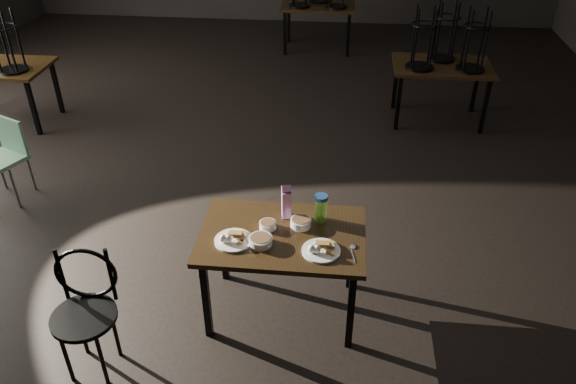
# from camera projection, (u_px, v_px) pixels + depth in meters

# --- Properties ---
(main_table) EXTENTS (1.20, 0.80, 0.75)m
(main_table) POSITION_uv_depth(u_px,v_px,m) (282.00, 242.00, 4.10)
(main_table) COLOR black
(main_table) RESTS_ON ground
(plate_left) EXTENTS (0.27, 0.27, 0.09)m
(plate_left) POSITION_uv_depth(u_px,v_px,m) (233.00, 239.00, 3.96)
(plate_left) COLOR white
(plate_left) RESTS_ON main_table
(plate_right) EXTENTS (0.27, 0.27, 0.09)m
(plate_right) POSITION_uv_depth(u_px,v_px,m) (321.00, 249.00, 3.87)
(plate_right) COLOR white
(plate_right) RESTS_ON main_table
(bowl_near) EXTENTS (0.13, 0.13, 0.05)m
(bowl_near) POSITION_uv_depth(u_px,v_px,m) (268.00, 225.00, 4.10)
(bowl_near) COLOR white
(bowl_near) RESTS_ON main_table
(bowl_far) EXTENTS (0.15, 0.15, 0.06)m
(bowl_far) POSITION_uv_depth(u_px,v_px,m) (301.00, 222.00, 4.11)
(bowl_far) COLOR white
(bowl_far) RESTS_ON main_table
(bowl_big) EXTENTS (0.17, 0.17, 0.06)m
(bowl_big) POSITION_uv_depth(u_px,v_px,m) (260.00, 241.00, 3.93)
(bowl_big) COLOR white
(bowl_big) RESTS_ON main_table
(juice_carton) EXTENTS (0.08, 0.08, 0.28)m
(juice_carton) POSITION_uv_depth(u_px,v_px,m) (286.00, 202.00, 4.16)
(juice_carton) COLOR #961B7F
(juice_carton) RESTS_ON main_table
(water_bottle) EXTENTS (0.13, 0.13, 0.22)m
(water_bottle) POSITION_uv_depth(u_px,v_px,m) (321.00, 208.00, 4.13)
(water_bottle) COLOR #8DE643
(water_bottle) RESTS_ON main_table
(spoon) EXTENTS (0.05, 0.21, 0.01)m
(spoon) POSITION_uv_depth(u_px,v_px,m) (353.00, 248.00, 3.91)
(spoon) COLOR silver
(spoon) RESTS_ON main_table
(bentwood_chair) EXTENTS (0.45, 0.44, 0.92)m
(bentwood_chair) POSITION_uv_depth(u_px,v_px,m) (86.00, 303.00, 3.74)
(bentwood_chair) COLOR black
(bentwood_chair) RESTS_ON ground
(school_chair) EXTENTS (0.51, 0.51, 0.83)m
(school_chair) POSITION_uv_depth(u_px,v_px,m) (6.00, 152.00, 5.57)
(school_chair) COLOR #70AE85
(school_chair) RESTS_ON ground
(bg_table_right) EXTENTS (1.20, 0.80, 1.48)m
(bg_table_right) POSITION_uv_depth(u_px,v_px,m) (443.00, 63.00, 6.88)
(bg_table_right) COLOR black
(bg_table_right) RESTS_ON ground
(bg_table_far) EXTENTS (1.20, 0.80, 1.48)m
(bg_table_far) POSITION_uv_depth(u_px,v_px,m) (318.00, 3.00, 9.19)
(bg_table_far) COLOR black
(bg_table_far) RESTS_ON ground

